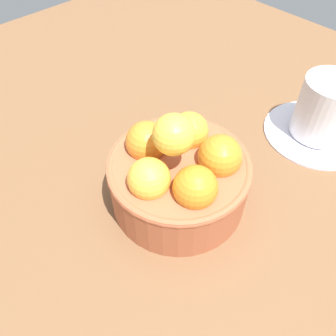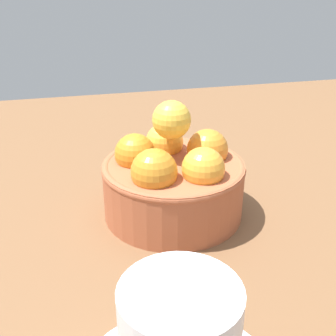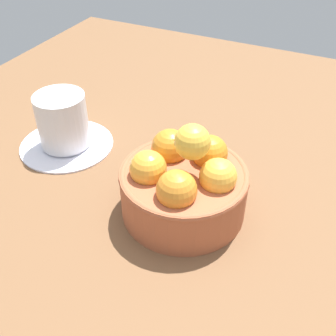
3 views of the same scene
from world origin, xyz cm
name	(u,v)px [view 2 (image 2 of 3)]	position (x,y,z in cm)	size (l,w,h in cm)	color
ground_plane	(173,228)	(0.00, 0.00, -2.19)	(119.17, 109.57, 4.37)	brown
terracotta_bowl	(173,178)	(0.01, 0.00, 4.67)	(16.49, 16.49, 13.61)	#AD5938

